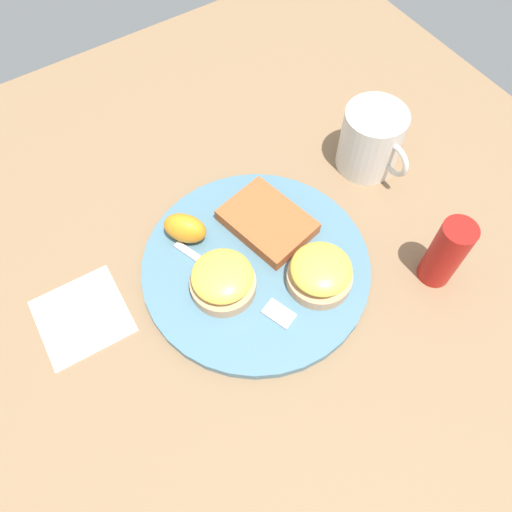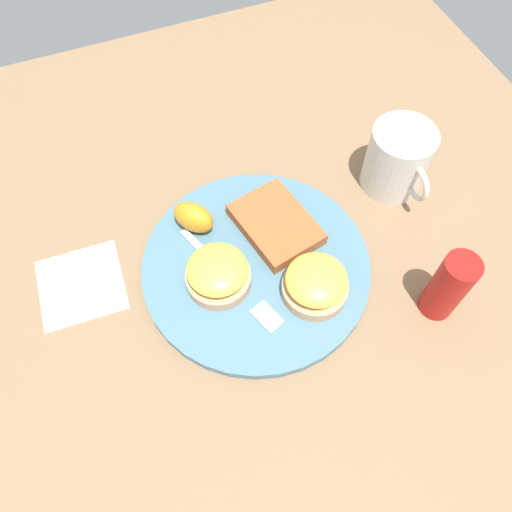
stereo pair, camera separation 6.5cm
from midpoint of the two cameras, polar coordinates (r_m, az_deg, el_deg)
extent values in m
plane|color=#846647|center=(0.68, 2.73, -1.67)|extent=(1.10, 1.10, 0.00)
cylinder|color=slate|center=(0.68, 2.75, -1.39)|extent=(0.31, 0.31, 0.01)
cylinder|color=tan|center=(0.65, -1.44, -2.84)|extent=(0.09, 0.09, 0.02)
ellipsoid|color=yellow|center=(0.63, -1.49, -1.81)|extent=(0.08, 0.08, 0.03)
cylinder|color=tan|center=(0.65, 9.58, -3.95)|extent=(0.09, 0.09, 0.02)
ellipsoid|color=yellow|center=(0.63, 9.90, -2.96)|extent=(0.08, 0.08, 0.03)
cube|color=#A9562C|center=(0.69, 4.97, 3.42)|extent=(0.14, 0.11, 0.02)
ellipsoid|color=orange|center=(0.68, -4.47, 4.22)|extent=(0.07, 0.07, 0.04)
cube|color=silver|center=(0.67, -2.99, -0.09)|extent=(0.10, 0.04, 0.00)
cube|color=silver|center=(0.63, 4.21, -7.23)|extent=(0.05, 0.04, 0.00)
cylinder|color=silver|center=(0.76, 18.25, 10.29)|extent=(0.09, 0.09, 0.10)
torus|color=silver|center=(0.74, 20.37, 7.61)|extent=(0.05, 0.01, 0.05)
cube|color=white|center=(0.70, -16.89, -3.35)|extent=(0.11, 0.11, 0.00)
cylinder|color=#B21914|center=(0.66, 23.80, -3.47)|extent=(0.04, 0.04, 0.11)
camera|label=1|loc=(0.03, -87.13, 4.92)|focal=35.00mm
camera|label=2|loc=(0.03, 92.87, -4.92)|focal=35.00mm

